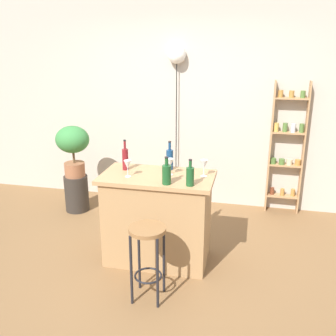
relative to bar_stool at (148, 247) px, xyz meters
name	(u,v)px	position (x,y,z in m)	size (l,w,h in m)	color
ground	(151,274)	(-0.07, 0.34, -0.50)	(12.00, 12.00, 0.00)	brown
back_wall	(188,101)	(-0.07, 2.29, 0.90)	(6.40, 0.10, 2.80)	#BCB2A3
kitchen_counter	(158,218)	(-0.07, 0.64, -0.04)	(1.10, 0.61, 0.92)	#A87F51
bar_stool	(148,247)	(0.00, 0.00, 0.00)	(0.32, 0.32, 0.68)	black
spice_shelf	(287,147)	(1.24, 2.16, 0.38)	(0.43, 0.13, 1.71)	tan
plant_stool	(77,193)	(-1.43, 1.59, -0.26)	(0.31, 0.31, 0.48)	#2D2823
potted_plant	(73,145)	(-1.43, 1.59, 0.40)	(0.43, 0.39, 0.67)	#935B3D
bottle_spirits_clear	(190,176)	(0.28, 0.43, 0.51)	(0.07, 0.07, 0.25)	#194C23
bottle_olive_oil	(125,158)	(-0.43, 0.74, 0.54)	(0.06, 0.06, 0.31)	maroon
bottle_wine_red	(167,174)	(0.07, 0.43, 0.51)	(0.08, 0.08, 0.26)	#194C23
bottle_vinegar	(170,159)	(0.00, 0.84, 0.53)	(0.07, 0.07, 0.30)	navy
wine_glass_left	(204,165)	(0.37, 0.71, 0.53)	(0.07, 0.07, 0.16)	silver
wine_glass_center	(170,163)	(0.04, 0.68, 0.53)	(0.07, 0.07, 0.16)	silver
wine_glass_right	(128,165)	(-0.34, 0.54, 0.53)	(0.07, 0.07, 0.16)	silver
pendant_globe_light	(177,57)	(-0.20, 2.18, 1.48)	(0.23, 0.23, 2.12)	black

